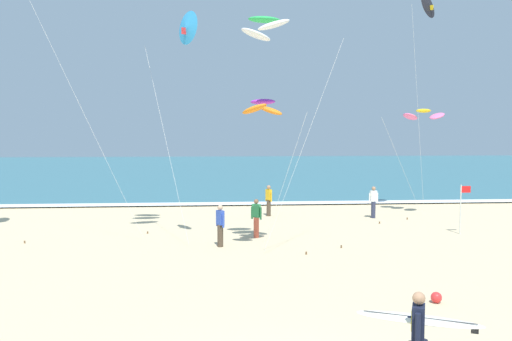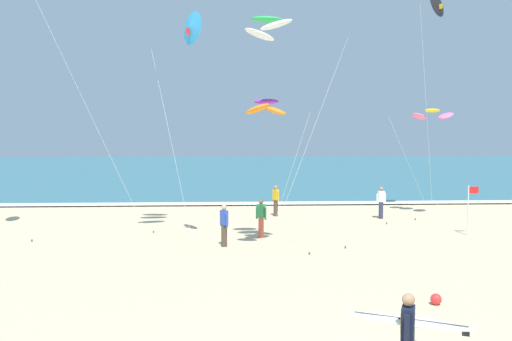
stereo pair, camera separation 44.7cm
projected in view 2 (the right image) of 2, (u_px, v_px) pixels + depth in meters
ocean_water at (239, 169)px, 60.90m from camera, size 160.00×60.00×0.08m
shoreline_foam at (246, 203)px, 31.31m from camera, size 160.00×1.25×0.01m
surfer_trailing at (409, 330)px, 8.77m from camera, size 2.15×1.30×1.71m
kite_arc_emerald_near at (268, 27)px, 18.11m from camera, size 3.85×2.67×8.26m
kite_delta_cobalt_far at (191, 29)px, 19.39m from camera, size 2.36×3.28×8.75m
kite_delta_charcoal_low at (438, 5)px, 26.22m from camera, size 1.99×1.79×11.30m
kite_arc_golden_distant at (432, 114)px, 26.69m from camera, size 3.99×3.45×5.49m
kite_arc_violet_outer at (266, 107)px, 18.90m from camera, size 2.39×2.20×5.49m
bystander_yellow_top at (276, 200)px, 27.04m from camera, size 0.32×0.43×1.59m
bystander_blue_top at (224, 225)px, 19.85m from camera, size 0.32×0.43×1.59m
bystander_green_top at (261, 218)px, 21.54m from camera, size 0.42×0.33×1.59m
bystander_white_top at (381, 202)px, 26.27m from camera, size 0.49×0.23×1.59m
lifeguard_flag at (469, 205)px, 22.01m from camera, size 0.45×0.05×2.10m
beach_ball at (436, 299)px, 13.21m from camera, size 0.28×0.28×0.28m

